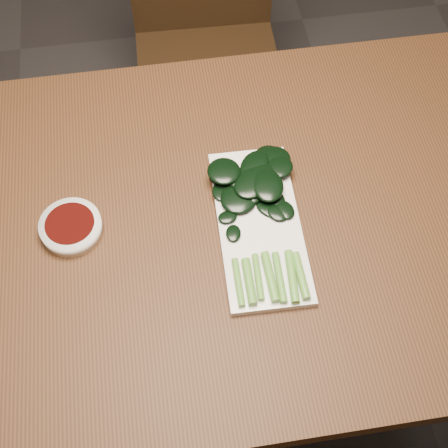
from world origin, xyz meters
TOP-DOWN VIEW (x-y plane):
  - ground at (0.00, 0.00)m, footprint 6.00×6.00m
  - table at (0.00, 0.00)m, footprint 1.40×0.80m
  - chair_far at (0.10, 0.74)m, footprint 0.41×0.41m
  - sauce_bowl at (-0.24, 0.01)m, footprint 0.11×0.11m
  - serving_plate at (0.09, -0.03)m, footprint 0.15×0.33m
  - gai_lan at (0.10, 0.03)m, footprint 0.18×0.34m

SIDE VIEW (x-z plane):
  - ground at x=0.00m, z-range 0.00..0.00m
  - chair_far at x=0.10m, z-range 0.04..0.93m
  - table at x=0.00m, z-range 0.30..1.05m
  - serving_plate at x=0.09m, z-range 0.75..0.76m
  - sauce_bowl at x=-0.24m, z-range 0.75..0.78m
  - gai_lan at x=0.10m, z-range 0.76..0.79m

